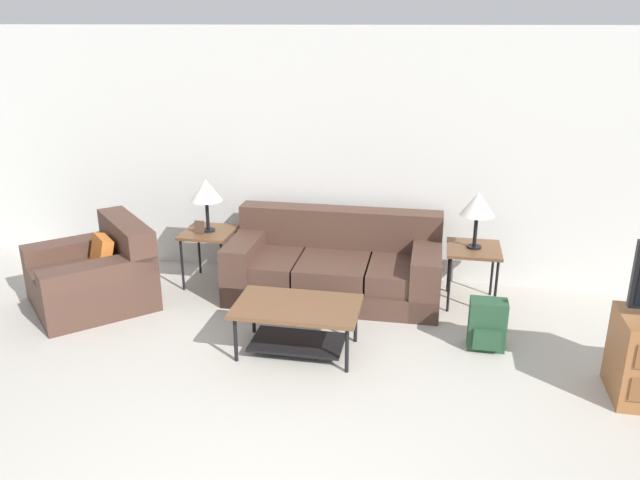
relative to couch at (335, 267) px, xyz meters
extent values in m
cube|color=silver|center=(0.06, 0.60, 1.01)|extent=(8.71, 0.06, 2.60)
cube|color=#4C3328|center=(0.00, -0.05, -0.18)|extent=(2.09, 0.98, 0.22)
cube|color=#4C3328|center=(-0.70, -0.08, 0.03)|extent=(0.68, 0.88, 0.20)
cube|color=#4C3328|center=(0.00, -0.07, 0.03)|extent=(0.68, 0.88, 0.20)
cube|color=#4C3328|center=(0.70, -0.07, 0.03)|extent=(0.68, 0.88, 0.20)
cube|color=#4C3328|center=(0.00, 0.30, 0.33)|extent=(2.09, 0.27, 0.40)
cube|color=#4C3328|center=(-0.90, -0.06, 0.00)|extent=(0.29, 0.97, 0.58)
cube|color=#4C3328|center=(0.90, -0.05, 0.00)|extent=(0.29, 0.97, 0.58)
cube|color=#4C3328|center=(-2.30, -0.68, -0.09)|extent=(1.48, 1.48, 0.40)
cube|color=#4C3328|center=(-2.02, -0.41, 0.31)|extent=(0.92, 0.93, 0.40)
cube|color=#4C3328|center=(-2.58, -0.40, -0.01)|extent=(0.93, 0.91, 0.56)
cube|color=#4C3328|center=(-2.03, -0.96, -0.01)|extent=(0.93, 0.91, 0.56)
cube|color=orange|center=(-2.21, -0.59, 0.21)|extent=(0.37, 0.38, 0.36)
cube|color=brown|center=(-0.12, -1.21, 0.12)|extent=(1.03, 0.63, 0.04)
cylinder|color=black|center=(-0.57, -1.46, -0.09)|extent=(0.03, 0.03, 0.39)
cylinder|color=black|center=(0.34, -1.46, -0.09)|extent=(0.03, 0.03, 0.39)
cylinder|color=black|center=(-0.57, -0.95, -0.09)|extent=(0.03, 0.03, 0.39)
cylinder|color=black|center=(0.34, -0.95, -0.09)|extent=(0.03, 0.03, 0.39)
cube|color=black|center=(-0.12, -1.21, -0.21)|extent=(0.78, 0.44, 0.02)
cube|color=brown|center=(-1.34, 0.04, 0.27)|extent=(0.51, 0.55, 0.03)
cylinder|color=black|center=(-1.56, -0.19, -0.02)|extent=(0.03, 0.03, 0.55)
cylinder|color=black|center=(-1.13, -0.19, -0.02)|extent=(0.03, 0.03, 0.55)
cylinder|color=black|center=(-1.56, 0.28, -0.02)|extent=(0.03, 0.03, 0.55)
cylinder|color=black|center=(-1.13, 0.28, -0.02)|extent=(0.03, 0.03, 0.55)
cube|color=brown|center=(1.34, 0.04, 0.27)|extent=(0.51, 0.55, 0.03)
cylinder|color=black|center=(1.13, -0.19, -0.02)|extent=(0.03, 0.03, 0.55)
cylinder|color=black|center=(1.56, -0.19, -0.02)|extent=(0.03, 0.03, 0.55)
cylinder|color=black|center=(1.13, 0.28, -0.02)|extent=(0.03, 0.03, 0.55)
cylinder|color=black|center=(1.56, 0.28, -0.02)|extent=(0.03, 0.03, 0.55)
cylinder|color=black|center=(-1.34, 0.04, 0.30)|extent=(0.14, 0.14, 0.02)
cylinder|color=black|center=(-1.34, 0.04, 0.46)|extent=(0.04, 0.04, 0.31)
cone|color=white|center=(-1.34, 0.04, 0.73)|extent=(0.33, 0.33, 0.22)
cylinder|color=black|center=(1.34, 0.04, 0.30)|extent=(0.14, 0.14, 0.02)
cylinder|color=black|center=(1.34, 0.04, 0.46)|extent=(0.04, 0.04, 0.31)
cone|color=white|center=(1.34, 0.04, 0.73)|extent=(0.33, 0.33, 0.22)
cube|color=#23472D|center=(1.45, -0.84, -0.07)|extent=(0.31, 0.19, 0.44)
cube|color=#23472D|center=(1.45, -0.96, -0.16)|extent=(0.23, 0.05, 0.17)
cylinder|color=#23472D|center=(1.36, -0.73, -0.05)|extent=(0.02, 0.02, 0.33)
cylinder|color=#23472D|center=(1.53, -0.73, -0.05)|extent=(0.02, 0.02, 0.33)
cube|color=#4C3828|center=(-1.40, -0.04, 0.35)|extent=(0.10, 0.04, 0.13)
camera|label=1|loc=(0.95, -5.75, 2.35)|focal=35.00mm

